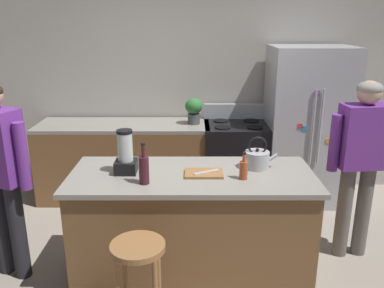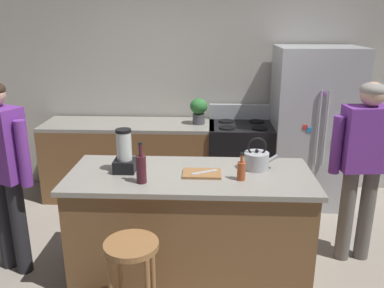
{
  "view_description": "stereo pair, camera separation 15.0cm",
  "coord_description": "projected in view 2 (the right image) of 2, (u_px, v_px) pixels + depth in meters",
  "views": [
    {
      "loc": [
        -0.0,
        -2.94,
        2.1
      ],
      "look_at": [
        0.0,
        0.3,
        1.07
      ],
      "focal_mm": 37.38,
      "sensor_mm": 36.0,
      "label": 1
    },
    {
      "loc": [
        0.15,
        -2.94,
        2.1
      ],
      "look_at": [
        0.0,
        0.3,
        1.07
      ],
      "focal_mm": 37.38,
      "sensor_mm": 36.0,
      "label": 2
    }
  ],
  "objects": [
    {
      "name": "back_wall",
      "position": [
        198.0,
        81.0,
        4.89
      ],
      "size": [
        8.0,
        0.1,
        2.7
      ],
      "primitive_type": "cube",
      "color": "#BCB7AD",
      "rests_on": "ground_plane"
    },
    {
      "name": "person_by_island_left",
      "position": [
        2.0,
        162.0,
        3.21
      ],
      "size": [
        0.58,
        0.36,
        1.64
      ],
      "color": "#26262B",
      "rests_on": "ground_plane"
    },
    {
      "name": "person_by_sink_right",
      "position": [
        364.0,
        157.0,
        3.37
      ],
      "size": [
        0.6,
        0.26,
        1.61
      ],
      "color": "#66605B",
      "rests_on": "ground_plane"
    },
    {
      "name": "stove_range",
      "position": [
        241.0,
        161.0,
        4.73
      ],
      "size": [
        0.76,
        0.65,
        1.1
      ],
      "color": "black",
      "rests_on": "ground_plane"
    },
    {
      "name": "bar_stool",
      "position": [
        132.0,
        264.0,
        2.63
      ],
      "size": [
        0.36,
        0.36,
        0.71
      ],
      "color": "#9E6B3D",
      "rests_on": "ground_plane"
    },
    {
      "name": "potted_plant",
      "position": [
        199.0,
        109.0,
        4.58
      ],
      "size": [
        0.2,
        0.2,
        0.3
      ],
      "color": "#4C4C51",
      "rests_on": "back_counter_run"
    },
    {
      "name": "tea_kettle",
      "position": [
        257.0,
        160.0,
        3.24
      ],
      "size": [
        0.28,
        0.2,
        0.27
      ],
      "color": "#B7BABF",
      "rests_on": "kitchen_island"
    },
    {
      "name": "chef_knife",
      "position": [
        204.0,
        172.0,
        3.13
      ],
      "size": [
        0.21,
        0.13,
        0.01
      ],
      "primitive_type": "cube",
      "rotation": [
        0.0,
        0.0,
        0.48
      ],
      "color": "#B7BABF",
      "rests_on": "cutting_board"
    },
    {
      "name": "bottle_wine",
      "position": [
        141.0,
        168.0,
        2.95
      ],
      "size": [
        0.08,
        0.08,
        0.32
      ],
      "color": "#471923",
      "rests_on": "kitchen_island"
    },
    {
      "name": "kitchen_island",
      "position": [
        190.0,
        225.0,
        3.3
      ],
      "size": [
        1.94,
        0.81,
        0.92
      ],
      "color": "brown",
      "rests_on": "ground_plane"
    },
    {
      "name": "blender_appliance",
      "position": [
        124.0,
        154.0,
        3.16
      ],
      "size": [
        0.17,
        0.17,
        0.35
      ],
      "color": "black",
      "rests_on": "kitchen_island"
    },
    {
      "name": "refrigerator",
      "position": [
        312.0,
        128.0,
        4.54
      ],
      "size": [
        0.9,
        0.73,
        1.8
      ],
      "color": "#B7BABF",
      "rests_on": "ground_plane"
    },
    {
      "name": "cutting_board",
      "position": [
        202.0,
        174.0,
        3.13
      ],
      "size": [
        0.3,
        0.2,
        0.02
      ],
      "primitive_type": "cube",
      "color": "#9E6B3D",
      "rests_on": "kitchen_island"
    },
    {
      "name": "ground_plane",
      "position": [
        190.0,
        272.0,
        3.44
      ],
      "size": [
        14.0,
        14.0,
        0.0
      ],
      "primitive_type": "plane",
      "color": "#9E9384"
    },
    {
      "name": "bottle_cooking_sauce",
      "position": [
        241.0,
        170.0,
        3.02
      ],
      "size": [
        0.06,
        0.06,
        0.22
      ],
      "color": "#B24C26",
      "rests_on": "kitchen_island"
    },
    {
      "name": "back_counter_run",
      "position": [
        130.0,
        160.0,
        4.81
      ],
      "size": [
        2.0,
        0.64,
        0.92
      ],
      "color": "brown",
      "rests_on": "ground_plane"
    }
  ]
}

